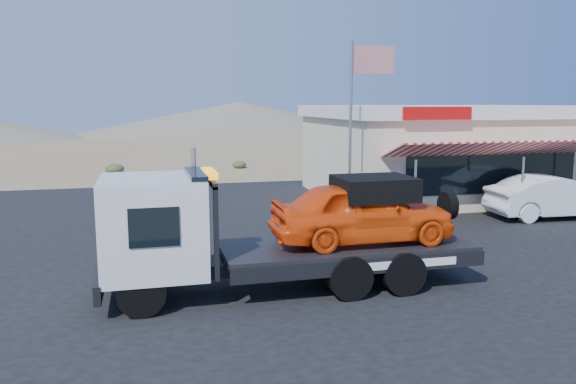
{
  "coord_description": "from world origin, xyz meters",
  "views": [
    {
      "loc": [
        -1.95,
        -13.0,
        4.02
      ],
      "look_at": [
        2.02,
        2.37,
        1.5
      ],
      "focal_mm": 35.0,
      "sensor_mm": 36.0,
      "label": 1
    }
  ],
  "objects_px": {
    "flagpole": "(357,111)",
    "tow_truck": "(282,225)",
    "jerky_store": "(439,150)",
    "white_sedan": "(553,197)"
  },
  "relations": [
    {
      "from": "flagpole",
      "to": "tow_truck",
      "type": "bearing_deg",
      "value": -123.82
    },
    {
      "from": "tow_truck",
      "to": "jerky_store",
      "type": "xyz_separation_m",
      "value": [
        9.64,
        10.55,
        0.56
      ]
    },
    {
      "from": "tow_truck",
      "to": "white_sedan",
      "type": "xyz_separation_m",
      "value": [
        11.05,
        5.02,
        -0.66
      ]
    },
    {
      "from": "white_sedan",
      "to": "flagpole",
      "type": "xyz_separation_m",
      "value": [
        -6.98,
        1.06,
        2.99
      ]
    },
    {
      "from": "tow_truck",
      "to": "jerky_store",
      "type": "height_order",
      "value": "jerky_store"
    },
    {
      "from": "tow_truck",
      "to": "white_sedan",
      "type": "height_order",
      "value": "tow_truck"
    },
    {
      "from": "white_sedan",
      "to": "jerky_store",
      "type": "height_order",
      "value": "jerky_store"
    },
    {
      "from": "flagpole",
      "to": "jerky_store",
      "type": "bearing_deg",
      "value": 38.79
    },
    {
      "from": "tow_truck",
      "to": "jerky_store",
      "type": "relative_size",
      "value": 0.76
    },
    {
      "from": "tow_truck",
      "to": "flagpole",
      "type": "distance_m",
      "value": 7.68
    }
  ]
}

